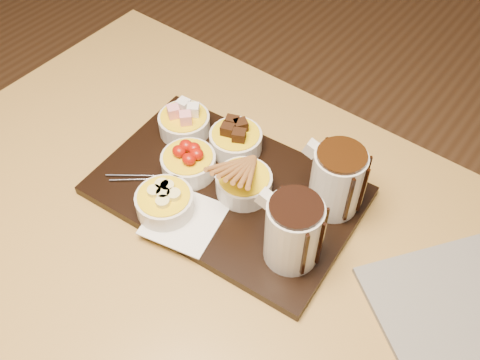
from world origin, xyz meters
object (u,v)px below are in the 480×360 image
Objects in this scene: dining_table at (216,259)px; pitcher_dark_chocolate at (293,232)px; bowl_strawberries at (189,164)px; newspaper at (473,336)px; serving_board at (227,191)px; pitcher_milk_chocolate at (337,181)px.

pitcher_dark_chocolate is (0.14, 0.03, 0.18)m from dining_table.
newspaper is at bearing 2.10° from bowl_strawberries.
pitcher_milk_chocolate is at bearing 21.80° from serving_board.
pitcher_milk_chocolate is at bearing -158.82° from newspaper.
bowl_strawberries is 0.32× the size of newspaper.
serving_board reaches higher than newspaper.
bowl_strawberries is at bearing 167.35° from pitcher_dark_chocolate.
dining_table is 0.19m from bowl_strawberries.
dining_table is at bearing -29.51° from bowl_strawberries.
dining_table is 12.00× the size of bowl_strawberries.
pitcher_milk_chocolate is at bearing 21.06° from bowl_strawberries.
newspaper is at bearing -3.63° from serving_board.
serving_board is 0.20m from pitcher_milk_chocolate.
pitcher_milk_chocolate reaches higher than serving_board.
serving_board is 4.60× the size of bowl_strawberries.
newspaper is (0.29, -0.08, -0.07)m from pitcher_milk_chocolate.
pitcher_milk_chocolate reaches higher than dining_table.
bowl_strawberries is at bearing -163.61° from pitcher_milk_chocolate.
newspaper reaches higher than dining_table.
dining_table is 3.85× the size of newspaper.
newspaper is at bearing 10.77° from dining_table.
pitcher_dark_chocolate is at bearing -19.98° from serving_board.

